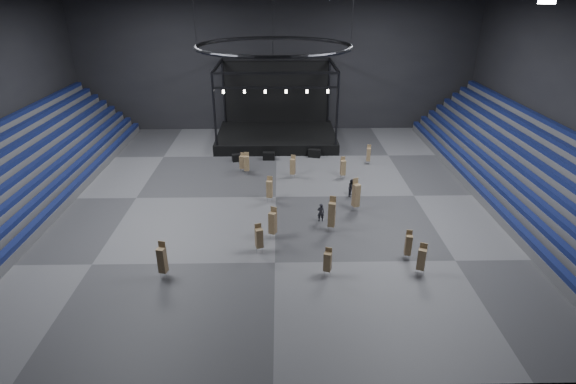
{
  "coord_description": "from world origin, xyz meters",
  "views": [
    {
      "loc": [
        0.42,
        -36.43,
        17.39
      ],
      "look_at": [
        1.06,
        -2.0,
        1.4
      ],
      "focal_mm": 28.0,
      "sensor_mm": 36.0,
      "label": 1
    }
  ],
  "objects_px": {
    "chair_stack_1": "(259,237)",
    "chair_stack_3": "(328,261)",
    "chair_stack_6": "(343,167)",
    "chair_stack_0": "(369,154)",
    "chair_stack_11": "(270,188)",
    "chair_stack_13": "(273,222)",
    "chair_stack_2": "(242,162)",
    "crew_member": "(352,188)",
    "flight_case_left": "(238,158)",
    "flight_case_mid": "(269,156)",
    "chair_stack_10": "(408,244)",
    "chair_stack_8": "(247,163)",
    "chair_stack_4": "(356,195)",
    "flight_case_right": "(314,153)",
    "chair_stack_9": "(162,259)",
    "stage": "(277,129)",
    "man_center": "(321,212)",
    "chair_stack_5": "(422,258)",
    "chair_stack_7": "(293,166)",
    "chair_stack_12": "(332,214)"
  },
  "relations": [
    {
      "from": "man_center",
      "to": "chair_stack_9",
      "type": "bearing_deg",
      "value": 32.59
    },
    {
      "from": "chair_stack_3",
      "to": "man_center",
      "type": "distance_m",
      "value": 7.41
    },
    {
      "from": "flight_case_mid",
      "to": "chair_stack_5",
      "type": "bearing_deg",
      "value": -64.11
    },
    {
      "from": "man_center",
      "to": "flight_case_left",
      "type": "bearing_deg",
      "value": -61.98
    },
    {
      "from": "chair_stack_1",
      "to": "chair_stack_12",
      "type": "relative_size",
      "value": 0.76
    },
    {
      "from": "chair_stack_13",
      "to": "chair_stack_2",
      "type": "bearing_deg",
      "value": 128.57
    },
    {
      "from": "chair_stack_1",
      "to": "chair_stack_13",
      "type": "bearing_deg",
      "value": 45.82
    },
    {
      "from": "chair_stack_5",
      "to": "chair_stack_7",
      "type": "relative_size",
      "value": 0.98
    },
    {
      "from": "chair_stack_11",
      "to": "chair_stack_13",
      "type": "distance_m",
      "value": 6.3
    },
    {
      "from": "chair_stack_0",
      "to": "chair_stack_1",
      "type": "relative_size",
      "value": 0.96
    },
    {
      "from": "chair_stack_2",
      "to": "chair_stack_9",
      "type": "distance_m",
      "value": 18.5
    },
    {
      "from": "chair_stack_7",
      "to": "flight_case_right",
      "type": "bearing_deg",
      "value": 82.53
    },
    {
      "from": "stage",
      "to": "man_center",
      "type": "bearing_deg",
      "value": -80.1
    },
    {
      "from": "chair_stack_5",
      "to": "man_center",
      "type": "distance_m",
      "value": 9.48
    },
    {
      "from": "chair_stack_11",
      "to": "crew_member",
      "type": "distance_m",
      "value": 7.44
    },
    {
      "from": "chair_stack_11",
      "to": "flight_case_right",
      "type": "bearing_deg",
      "value": 75.99
    },
    {
      "from": "chair_stack_3",
      "to": "chair_stack_5",
      "type": "bearing_deg",
      "value": 19.99
    },
    {
      "from": "chair_stack_8",
      "to": "chair_stack_9",
      "type": "distance_m",
      "value": 17.9
    },
    {
      "from": "flight_case_left",
      "to": "crew_member",
      "type": "bearing_deg",
      "value": -39.19
    },
    {
      "from": "flight_case_right",
      "to": "chair_stack_9",
      "type": "relative_size",
      "value": 0.51
    },
    {
      "from": "flight_case_right",
      "to": "man_center",
      "type": "xyz_separation_m",
      "value": [
        -0.56,
        -14.76,
        0.33
      ]
    },
    {
      "from": "flight_case_left",
      "to": "chair_stack_3",
      "type": "relative_size",
      "value": 0.59
    },
    {
      "from": "chair_stack_12",
      "to": "man_center",
      "type": "relative_size",
      "value": 1.87
    },
    {
      "from": "stage",
      "to": "crew_member",
      "type": "distance_m",
      "value": 17.52
    },
    {
      "from": "chair_stack_1",
      "to": "chair_stack_5",
      "type": "distance_m",
      "value": 11.08
    },
    {
      "from": "chair_stack_5",
      "to": "chair_stack_3",
      "type": "bearing_deg",
      "value": -155.1
    },
    {
      "from": "stage",
      "to": "chair_stack_3",
      "type": "height_order",
      "value": "stage"
    },
    {
      "from": "chair_stack_4",
      "to": "chair_stack_6",
      "type": "height_order",
      "value": "chair_stack_4"
    },
    {
      "from": "chair_stack_8",
      "to": "chair_stack_10",
      "type": "distance_m",
      "value": 19.71
    },
    {
      "from": "chair_stack_3",
      "to": "chair_stack_11",
      "type": "bearing_deg",
      "value": 129.46
    },
    {
      "from": "chair_stack_11",
      "to": "chair_stack_12",
      "type": "bearing_deg",
      "value": -38.26
    },
    {
      "from": "flight_case_right",
      "to": "crew_member",
      "type": "relative_size",
      "value": 0.82
    },
    {
      "from": "stage",
      "to": "chair_stack_7",
      "type": "height_order",
      "value": "stage"
    },
    {
      "from": "chair_stack_1",
      "to": "flight_case_right",
      "type": "bearing_deg",
      "value": 56.34
    },
    {
      "from": "chair_stack_7",
      "to": "chair_stack_12",
      "type": "bearing_deg",
      "value": -59.18
    },
    {
      "from": "chair_stack_0",
      "to": "chair_stack_7",
      "type": "xyz_separation_m",
      "value": [
        -8.11,
        -3.56,
        0.11
      ]
    },
    {
      "from": "chair_stack_1",
      "to": "man_center",
      "type": "bearing_deg",
      "value": 25.1
    },
    {
      "from": "flight_case_mid",
      "to": "chair_stack_10",
      "type": "bearing_deg",
      "value": -62.92
    },
    {
      "from": "chair_stack_8",
      "to": "chair_stack_4",
      "type": "bearing_deg",
      "value": -38.95
    },
    {
      "from": "chair_stack_3",
      "to": "chair_stack_6",
      "type": "distance_m",
      "value": 16.39
    },
    {
      "from": "stage",
      "to": "flight_case_mid",
      "type": "distance_m",
      "value": 6.92
    },
    {
      "from": "chair_stack_2",
      "to": "crew_member",
      "type": "distance_m",
      "value": 11.91
    },
    {
      "from": "chair_stack_1",
      "to": "chair_stack_3",
      "type": "bearing_deg",
      "value": -50.76
    },
    {
      "from": "chair_stack_1",
      "to": "chair_stack_3",
      "type": "xyz_separation_m",
      "value": [
        4.57,
        -2.91,
        -0.1
      ]
    },
    {
      "from": "chair_stack_3",
      "to": "chair_stack_13",
      "type": "height_order",
      "value": "chair_stack_13"
    },
    {
      "from": "chair_stack_8",
      "to": "chair_stack_11",
      "type": "relative_size",
      "value": 0.98
    },
    {
      "from": "flight_case_left",
      "to": "flight_case_mid",
      "type": "bearing_deg",
      "value": 6.26
    },
    {
      "from": "chair_stack_3",
      "to": "chair_stack_4",
      "type": "distance_m",
      "value": 9.77
    },
    {
      "from": "flight_case_left",
      "to": "chair_stack_0",
      "type": "bearing_deg",
      "value": -4.37
    },
    {
      "from": "chair_stack_5",
      "to": "chair_stack_11",
      "type": "xyz_separation_m",
      "value": [
        -10.11,
        11.12,
        0.02
      ]
    }
  ]
}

